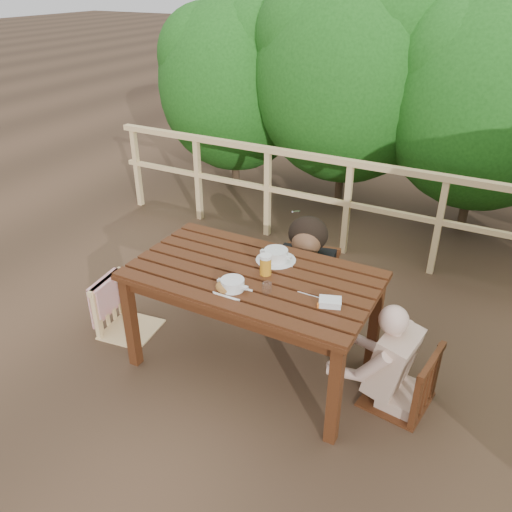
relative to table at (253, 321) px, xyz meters
The scene contains 15 objects.
ground 0.39m from the table, ahead, with size 60.00×60.00×0.00m, color #503826.
table is the anchor object (origin of this frame).
chair_left 1.09m from the table, behind, with size 0.42×0.42×0.85m, color #DEB87B.
chair_far 0.89m from the table, 85.89° to the left, with size 0.47×0.47×0.95m, color #3A1C0D.
chair_right 1.06m from the table, ahead, with size 0.43×0.43×0.87m, color #3A1C0D.
woman 0.96m from the table, 85.98° to the left, with size 0.57×0.71×1.42m, color black, non-canonical shape.
diner_right 1.11m from the table, ahead, with size 0.48×0.60×1.20m, color tan, non-canonical shape.
railing 2.00m from the table, 90.00° to the left, with size 5.60×0.10×1.01m, color #DEB87B.
hedge_row 3.56m from the table, 82.87° to the left, with size 6.60×1.60×3.80m, color #194E14, non-canonical shape.
soup_near 0.50m from the table, 93.36° to the right, with size 0.26×0.26×0.09m, color white.
soup_far 0.50m from the table, 75.44° to the left, with size 0.29×0.29×0.10m, color silver.
bread_roll 0.52m from the table, 99.77° to the right, with size 0.13×0.10×0.08m, color #9B5F25.
beer_glass 0.48m from the table, 15.47° to the left, with size 0.08×0.08×0.16m, color orange.
tumbler 0.50m from the table, 40.48° to the right, with size 0.07×0.07×0.08m, color white.
butter_tub 0.75m from the table, 11.42° to the right, with size 0.14×0.10×0.06m, color white.
Camera 1 is at (1.45, -2.66, 2.60)m, focal length 36.24 mm.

